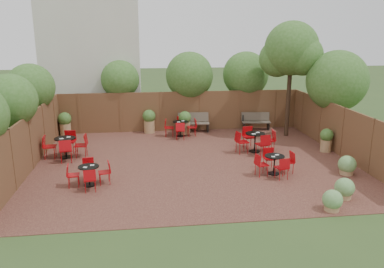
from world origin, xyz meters
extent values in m
plane|color=#354F23|center=(0.00, 0.00, 0.00)|extent=(80.00, 80.00, 0.00)
cube|color=#3D1C18|center=(0.00, 0.00, 0.01)|extent=(12.00, 10.00, 0.02)
cube|color=brown|center=(0.00, 5.00, 1.00)|extent=(12.00, 0.08, 2.00)
cube|color=brown|center=(-6.00, 0.00, 1.00)|extent=(0.08, 10.00, 2.00)
cube|color=brown|center=(6.00, 0.00, 1.00)|extent=(0.08, 10.00, 2.00)
cube|color=beige|center=(-4.50, 8.00, 4.00)|extent=(5.00, 4.00, 8.00)
sphere|color=#35611F|center=(-6.60, 3.00, 2.61)|extent=(2.02, 2.02, 2.02)
sphere|color=#35611F|center=(-6.50, 0.00, 2.56)|extent=(1.88, 1.88, 1.88)
sphere|color=#35611F|center=(-3.00, 5.70, 2.57)|extent=(1.91, 1.91, 1.91)
sphere|color=#35611F|center=(0.50, 5.60, 2.72)|extent=(2.41, 2.41, 2.41)
sphere|color=#35611F|center=(3.50, 5.80, 2.72)|extent=(2.39, 2.39, 2.39)
sphere|color=#35611F|center=(6.60, 2.00, 2.80)|extent=(2.67, 2.67, 2.67)
cylinder|color=black|center=(4.93, 3.29, 2.20)|extent=(0.25, 0.25, 4.35)
sphere|color=#35611F|center=(4.93, 3.29, 4.16)|extent=(2.47, 2.47, 2.47)
sphere|color=#35611F|center=(4.43, 3.69, 3.68)|extent=(1.73, 1.73, 1.73)
sphere|color=#35611F|center=(5.33, 2.89, 3.85)|extent=(1.80, 1.80, 1.80)
cube|color=brown|center=(0.59, 4.55, 0.46)|extent=(1.56, 0.52, 0.05)
cube|color=brown|center=(0.59, 4.76, 0.74)|extent=(1.54, 0.17, 0.46)
cube|color=black|center=(-0.11, 4.55, 0.23)|extent=(0.08, 0.46, 0.41)
cube|color=black|center=(1.29, 4.55, 0.23)|extent=(0.08, 0.46, 0.41)
cube|color=brown|center=(3.80, 4.55, 0.43)|extent=(1.47, 0.60, 0.05)
cube|color=brown|center=(3.80, 4.74, 0.69)|extent=(1.43, 0.28, 0.43)
cube|color=black|center=(3.15, 4.55, 0.21)|extent=(0.11, 0.43, 0.38)
cube|color=black|center=(4.45, 4.55, 0.21)|extent=(0.11, 0.43, 0.38)
cylinder|color=black|center=(2.62, -1.66, 0.03)|extent=(0.40, 0.40, 0.03)
cylinder|color=black|center=(2.62, -1.66, 0.36)|extent=(0.05, 0.05, 0.64)
cylinder|color=black|center=(2.62, -1.66, 0.68)|extent=(0.69, 0.69, 0.03)
cube|color=white|center=(2.73, -1.59, 0.70)|extent=(0.14, 0.11, 0.01)
cube|color=white|center=(2.53, -1.77, 0.70)|extent=(0.14, 0.11, 0.01)
cylinder|color=black|center=(2.69, 0.97, 0.04)|extent=(0.47, 0.47, 0.03)
cylinder|color=black|center=(2.69, 0.97, 0.42)|extent=(0.05, 0.05, 0.75)
cylinder|color=black|center=(2.69, 0.97, 0.80)|extent=(0.81, 0.81, 0.03)
cube|color=white|center=(2.82, 1.06, 0.83)|extent=(0.16, 0.12, 0.02)
cube|color=white|center=(2.58, 0.84, 0.83)|extent=(0.16, 0.12, 0.02)
cylinder|color=black|center=(-3.71, -1.91, 0.03)|extent=(0.39, 0.39, 0.03)
cylinder|color=black|center=(-3.71, -1.91, 0.35)|extent=(0.04, 0.04, 0.62)
cylinder|color=black|center=(-3.71, -1.91, 0.67)|extent=(0.68, 0.68, 0.03)
cube|color=white|center=(-3.60, -1.84, 0.69)|extent=(0.14, 0.11, 0.01)
cube|color=white|center=(-3.79, -2.02, 0.69)|extent=(0.14, 0.11, 0.01)
cylinder|color=black|center=(-0.15, 3.80, 0.03)|extent=(0.43, 0.43, 0.03)
cylinder|color=black|center=(-0.15, 3.80, 0.38)|extent=(0.05, 0.05, 0.68)
cylinder|color=black|center=(-0.15, 3.80, 0.73)|extent=(0.74, 0.74, 0.03)
cube|color=white|center=(-0.03, 3.88, 0.76)|extent=(0.15, 0.11, 0.01)
cube|color=white|center=(-0.25, 3.68, 0.76)|extent=(0.15, 0.11, 0.01)
cylinder|color=black|center=(-5.00, 1.17, 0.04)|extent=(0.48, 0.48, 0.03)
cylinder|color=black|center=(-5.00, 1.17, 0.42)|extent=(0.05, 0.05, 0.76)
cylinder|color=black|center=(-5.00, 1.17, 0.81)|extent=(0.83, 0.83, 0.03)
cube|color=white|center=(-4.87, 1.25, 0.84)|extent=(0.16, 0.12, 0.02)
cube|color=white|center=(-5.11, 1.04, 0.84)|extent=(0.16, 0.12, 0.02)
cylinder|color=#9F7A4F|center=(-1.62, 4.70, 0.32)|extent=(0.53, 0.53, 0.60)
sphere|color=#35611F|center=(-1.62, 4.70, 0.86)|extent=(0.63, 0.63, 0.63)
cylinder|color=#9F7A4F|center=(0.11, 4.26, 0.31)|extent=(0.51, 0.51, 0.59)
sphere|color=#35611F|center=(0.11, 4.26, 0.84)|extent=(0.61, 0.61, 0.61)
cylinder|color=#9F7A4F|center=(-5.65, 4.63, 0.32)|extent=(0.52, 0.52, 0.60)
sphere|color=#35611F|center=(-5.65, 4.63, 0.85)|extent=(0.63, 0.63, 0.63)
cylinder|color=#9F7A4F|center=(5.65, 0.62, 0.28)|extent=(0.45, 0.45, 0.51)
sphere|color=#35611F|center=(5.65, 0.62, 0.74)|extent=(0.54, 0.54, 0.54)
cylinder|color=#9F7A4F|center=(4.04, -3.92, 0.12)|extent=(0.43, 0.43, 0.20)
sphere|color=#5D904A|center=(4.04, -3.92, 0.36)|extent=(0.59, 0.59, 0.59)
cylinder|color=#9F7A4F|center=(3.29, -4.65, 0.11)|extent=(0.41, 0.41, 0.19)
sphere|color=#5D904A|center=(3.29, -4.65, 0.35)|extent=(0.56, 0.56, 0.56)
cylinder|color=#9F7A4F|center=(5.16, -2.01, 0.12)|extent=(0.46, 0.46, 0.21)
sphere|color=#5D904A|center=(5.16, -2.01, 0.38)|extent=(0.62, 0.62, 0.62)
camera|label=1|loc=(-1.87, -14.02, 4.90)|focal=36.10mm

